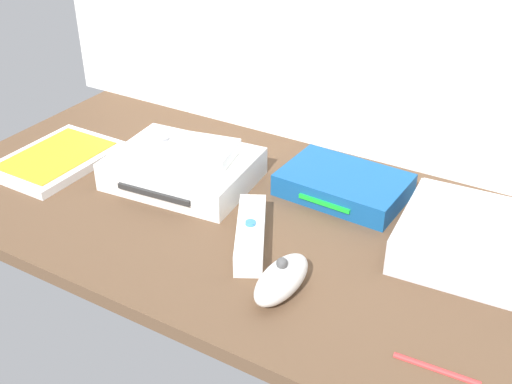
% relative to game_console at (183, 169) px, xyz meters
% --- Properties ---
extents(ground_plane, '(1.00, 0.48, 0.02)m').
position_rel_game_console_xyz_m(ground_plane, '(0.15, -0.03, -0.03)').
color(ground_plane, brown).
rests_on(ground_plane, ground).
extents(game_console, '(0.22, 0.18, 0.04)m').
position_rel_game_console_xyz_m(game_console, '(0.00, 0.00, 0.00)').
color(game_console, white).
rests_on(game_console, ground_plane).
extents(mini_computer, '(0.18, 0.18, 0.05)m').
position_rel_game_console_xyz_m(mini_computer, '(0.43, 0.03, 0.00)').
color(mini_computer, silver).
rests_on(mini_computer, ground_plane).
extents(game_case, '(0.14, 0.19, 0.02)m').
position_rel_game_console_xyz_m(game_case, '(-0.21, -0.06, -0.01)').
color(game_case, white).
rests_on(game_case, ground_plane).
extents(network_router, '(0.19, 0.13, 0.03)m').
position_rel_game_console_xyz_m(network_router, '(0.23, 0.09, -0.00)').
color(network_router, '#145193').
rests_on(network_router, ground_plane).
extents(remote_wand, '(0.10, 0.15, 0.03)m').
position_rel_game_console_xyz_m(remote_wand, '(0.17, -0.09, -0.01)').
color(remote_wand, white).
rests_on(remote_wand, ground_plane).
extents(remote_nunchuk, '(0.05, 0.10, 0.05)m').
position_rel_game_console_xyz_m(remote_nunchuk, '(0.26, -0.15, -0.00)').
color(remote_nunchuk, white).
rests_on(remote_nunchuk, ground_plane).
extents(remote_classic_pad, '(0.16, 0.11, 0.02)m').
position_rel_game_console_xyz_m(remote_classic_pad, '(0.00, 0.01, 0.03)').
color(remote_classic_pad, white).
rests_on(remote_classic_pad, game_console).
extents(stylus_pen, '(0.09, 0.01, 0.01)m').
position_rel_game_console_xyz_m(stylus_pen, '(0.45, -0.18, -0.02)').
color(stylus_pen, red).
rests_on(stylus_pen, ground_plane).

